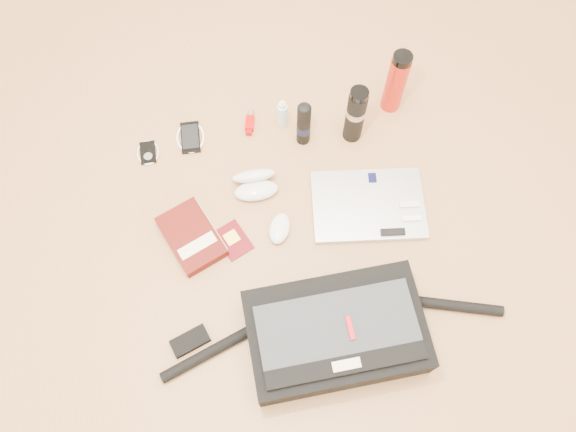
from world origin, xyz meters
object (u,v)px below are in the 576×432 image
Objects in this scene: laptop at (369,205)px; messenger_bag at (335,333)px; book at (192,236)px; thermos_red at (396,82)px; thermos_black at (355,115)px.

messenger_bag is at bearing -109.37° from laptop.
thermos_red reaches higher than book.
laptop is 0.59m from book.
thermos_red is (0.16, 0.10, 0.01)m from thermos_black.
thermos_black reaches higher than book.
thermos_red is at bearing 73.52° from laptop.
book is at bearing -153.61° from thermos_black.
laptop is at bearing -21.38° from book.
messenger_bag is 4.21× the size of thermos_black.
thermos_black is (0.01, 0.28, 0.11)m from laptop.
thermos_black is 0.94× the size of thermos_red.
book is at bearing -152.51° from thermos_red.
book is 0.67m from thermos_black.
messenger_bag reaches higher than book.
thermos_black reaches higher than laptop.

